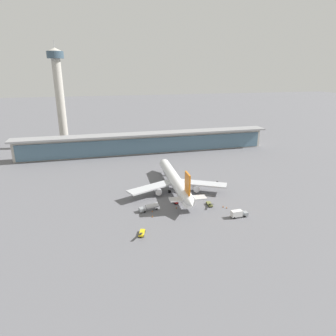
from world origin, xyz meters
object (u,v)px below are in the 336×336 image
service_truck_under_wing_grey (150,207)px  safety_cone_bravo (223,207)px  service_truck_on_taxiway_olive (210,204)px  control_tower (59,92)px  safety_cone_delta (152,216)px  safety_cone_alpha (227,208)px  safety_cone_charlie (152,211)px  service_truck_mid_apron_yellow (142,233)px  safety_cone_echo (176,208)px  service_truck_by_tail_grey (238,214)px  service_truck_at_far_stand_yellow (217,183)px  service_truck_near_nose_red (175,202)px  airliner_on_stand (175,181)px

service_truck_under_wing_grey → safety_cone_bravo: (32.41, -5.24, -1.39)m
service_truck_on_taxiway_olive → safety_cone_bravo: bearing=-30.1°
control_tower → safety_cone_delta: (43.03, -133.43, -42.40)m
safety_cone_alpha → safety_cone_charlie: 33.00m
safety_cone_bravo → safety_cone_delta: 32.54m
service_truck_under_wing_grey → safety_cone_delta: size_ratio=12.68×
service_truck_under_wing_grey → safety_cone_delta: 6.54m
service_truck_mid_apron_yellow → service_truck_under_wing_grey: bearing=70.6°
control_tower → safety_cone_echo: (55.07, -127.93, -42.40)m
service_truck_under_wing_grey → service_truck_by_tail_grey: size_ratio=1.20×
service_truck_under_wing_grey → safety_cone_charlie: service_truck_under_wing_grey is taller
service_truck_at_far_stand_yellow → safety_cone_echo: (-28.58, -21.53, -0.56)m
safety_cone_bravo → safety_cone_charlie: 31.78m
service_truck_by_tail_grey → service_truck_near_nose_red: bearing=138.1°
service_truck_by_tail_grey → service_truck_on_taxiway_olive: bearing=118.9°
service_truck_by_tail_grey → service_truck_at_far_stand_yellow: size_ratio=2.25×
service_truck_under_wing_grey → safety_cone_charlie: bearing=-63.9°
safety_cone_alpha → safety_cone_delta: bearing=179.7°
airliner_on_stand → service_truck_by_tail_grey: (17.61, -33.94, -3.77)m
service_truck_at_far_stand_yellow → service_truck_mid_apron_yellow: bearing=-139.8°
service_truck_on_taxiway_olive → safety_cone_delta: bearing=-171.2°
service_truck_by_tail_grey → service_truck_at_far_stand_yellow: (6.07, 36.10, -0.82)m
service_truck_under_wing_grey → control_tower: bearing=108.8°
service_truck_near_nose_red → service_truck_at_far_stand_yellow: (27.71, 16.67, 0.00)m
service_truck_on_taxiway_olive → service_truck_mid_apron_yellow: bearing=-153.2°
airliner_on_stand → service_truck_under_wing_grey: 25.28m
service_truck_mid_apron_yellow → control_tower: size_ratio=0.09×
service_truck_near_nose_red → service_truck_by_tail_grey: 29.09m
service_truck_near_nose_red → safety_cone_echo: (-0.87, -4.87, -0.56)m
control_tower → safety_cone_echo: bearing=-66.7°
service_truck_near_nose_red → service_truck_under_wing_grey: (-12.80, -3.98, 0.83)m
service_truck_at_far_stand_yellow → safety_cone_echo: bearing=-143.0°
safety_cone_delta → service_truck_by_tail_grey: bearing=-14.7°
service_truck_under_wing_grey → safety_cone_delta: service_truck_under_wing_grey is taller
service_truck_near_nose_red → safety_cone_echo: size_ratio=4.56×
service_truck_by_tail_grey → safety_cone_bravo: size_ratio=10.52×
service_truck_near_nose_red → service_truck_mid_apron_yellow: service_truck_mid_apron_yellow is taller
service_truck_at_far_stand_yellow → safety_cone_delta: (-40.62, -27.03, -0.56)m
service_truck_by_tail_grey → service_truck_at_far_stand_yellow: service_truck_by_tail_grey is taller
safety_cone_bravo → safety_cone_echo: bearing=168.0°
service_truck_near_nose_red → service_truck_under_wing_grey: service_truck_under_wing_grey is taller
safety_cone_delta → safety_cone_echo: size_ratio=1.00×
control_tower → safety_cone_echo: size_ratio=112.24×
service_truck_at_far_stand_yellow → safety_cone_delta: bearing=-146.4°
service_truck_at_far_stand_yellow → safety_cone_delta: 48.79m
service_truck_mid_apron_yellow → safety_cone_bravo: service_truck_mid_apron_yellow is taller
airliner_on_stand → safety_cone_alpha: 30.49m
service_truck_mid_apron_yellow → safety_cone_echo: service_truck_mid_apron_yellow is taller
service_truck_on_taxiway_olive → safety_cone_alpha: service_truck_on_taxiway_olive is taller
airliner_on_stand → safety_cone_delta: bearing=-124.3°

